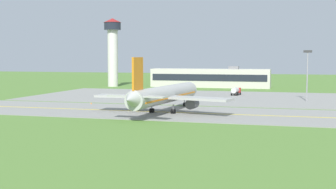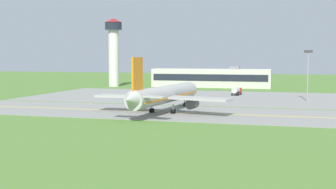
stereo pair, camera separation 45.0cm
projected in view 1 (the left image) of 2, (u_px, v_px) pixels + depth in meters
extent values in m
plane|color=#517A33|center=(190.00, 113.00, 102.36)|extent=(500.00, 500.00, 0.00)
cube|color=gray|center=(190.00, 113.00, 102.36)|extent=(240.00, 28.00, 0.10)
cube|color=gray|center=(252.00, 98.00, 139.93)|extent=(140.00, 52.00, 0.10)
cube|color=yellow|center=(190.00, 113.00, 102.35)|extent=(220.00, 0.60, 0.01)
cylinder|color=#ADADA8|center=(166.00, 94.00, 103.56)|extent=(7.29, 34.23, 4.00)
cone|color=#ADADA8|center=(191.00, 89.00, 120.45)|extent=(4.03, 2.96, 3.80)
cone|color=#ADADA8|center=(130.00, 100.00, 86.45)|extent=(3.69, 3.52, 3.40)
cube|color=orange|center=(166.00, 96.00, 103.60)|extent=(7.10, 31.53, 0.36)
cube|color=#1E232D|center=(188.00, 87.00, 118.35)|extent=(3.56, 2.12, 0.70)
cube|color=#ADADA8|center=(128.00, 96.00, 104.64)|extent=(15.19, 5.43, 0.50)
cylinder|color=#47474C|center=(140.00, 102.00, 105.89)|extent=(2.62, 3.61, 2.30)
cylinder|color=black|center=(142.00, 101.00, 107.37)|extent=(2.11, 0.45, 2.10)
cube|color=#ADADA8|center=(198.00, 99.00, 98.47)|extent=(15.71, 8.19, 0.50)
cylinder|color=#47474C|center=(192.00, 104.00, 101.17)|extent=(2.62, 3.61, 2.30)
cylinder|color=black|center=(194.00, 103.00, 102.65)|extent=(2.11, 0.45, 2.10)
cube|color=orange|center=(138.00, 74.00, 89.20)|extent=(0.83, 4.42, 6.50)
cube|color=#ADADA8|center=(123.00, 96.00, 90.54)|extent=(6.02, 2.44, 0.30)
cube|color=#ADADA8|center=(152.00, 97.00, 88.22)|extent=(6.36, 3.56, 0.30)
cylinder|color=slate|center=(184.00, 101.00, 115.86)|extent=(0.24, 0.24, 1.65)
cylinder|color=black|center=(184.00, 105.00, 115.92)|extent=(0.46, 1.13, 1.10)
cylinder|color=slate|center=(152.00, 107.00, 102.88)|extent=(0.24, 0.24, 1.65)
cylinder|color=black|center=(151.00, 111.00, 103.04)|extent=(0.46, 1.13, 1.10)
cylinder|color=black|center=(153.00, 111.00, 102.84)|extent=(0.46, 1.13, 1.10)
cylinder|color=slate|center=(173.00, 108.00, 100.99)|extent=(0.24, 0.24, 1.65)
cylinder|color=black|center=(172.00, 112.00, 101.16)|extent=(0.46, 1.13, 1.10)
cylinder|color=black|center=(174.00, 112.00, 100.96)|extent=(0.46, 1.13, 1.10)
cube|color=yellow|center=(176.00, 93.00, 142.14)|extent=(2.06, 1.87, 1.80)
cube|color=#1E232D|center=(177.00, 92.00, 142.86)|extent=(1.84, 0.18, 0.81)
cube|color=yellow|center=(174.00, 93.00, 139.23)|extent=(2.24, 4.27, 2.00)
cylinder|color=orange|center=(176.00, 90.00, 142.06)|extent=(0.20, 0.20, 0.18)
cylinder|color=black|center=(173.00, 96.00, 142.47)|extent=(0.33, 0.91, 0.90)
cylinder|color=black|center=(180.00, 96.00, 141.99)|extent=(0.33, 0.91, 0.90)
cylinder|color=black|center=(170.00, 97.00, 138.76)|extent=(0.33, 0.91, 0.90)
cylinder|color=black|center=(177.00, 97.00, 138.26)|extent=(0.33, 0.91, 0.90)
cube|color=red|center=(237.00, 90.00, 152.44)|extent=(2.21, 2.03, 1.80)
cube|color=#1E232D|center=(238.00, 89.00, 153.12)|extent=(1.84, 0.35, 0.81)
cylinder|color=silver|center=(235.00, 90.00, 149.67)|extent=(2.31, 4.39, 1.80)
cube|color=#383838|center=(235.00, 93.00, 149.75)|extent=(2.61, 4.43, 0.24)
cylinder|color=orange|center=(237.00, 87.00, 152.36)|extent=(0.20, 0.20, 0.18)
cylinder|color=black|center=(235.00, 93.00, 152.92)|extent=(0.41, 0.93, 0.90)
cylinder|color=black|center=(240.00, 94.00, 152.14)|extent=(0.41, 0.93, 0.90)
cylinder|color=black|center=(231.00, 94.00, 149.41)|extent=(0.41, 0.93, 0.90)
cylinder|color=black|center=(238.00, 94.00, 148.59)|extent=(0.41, 0.93, 0.90)
cube|color=beige|center=(210.00, 78.00, 190.87)|extent=(50.06, 9.10, 7.76)
cube|color=#1E232D|center=(208.00, 78.00, 186.43)|extent=(48.06, 0.10, 2.79)
cube|color=slate|center=(234.00, 68.00, 187.79)|extent=(4.00, 4.00, 1.20)
cylinder|color=silver|center=(113.00, 58.00, 195.18)|extent=(4.40, 4.40, 24.38)
cylinder|color=#1E232D|center=(112.00, 26.00, 194.04)|extent=(7.20, 7.20, 3.20)
cone|color=maroon|center=(112.00, 20.00, 193.84)|extent=(7.60, 7.60, 1.80)
cylinder|color=gray|center=(307.00, 77.00, 130.03)|extent=(0.36, 0.36, 14.00)
cube|color=#333333|center=(308.00, 51.00, 129.42)|extent=(2.40, 0.50, 0.70)
cone|color=orange|center=(189.00, 106.00, 114.96)|extent=(0.44, 0.44, 0.60)
cone|color=orange|center=(91.00, 103.00, 121.66)|extent=(0.44, 0.44, 0.60)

